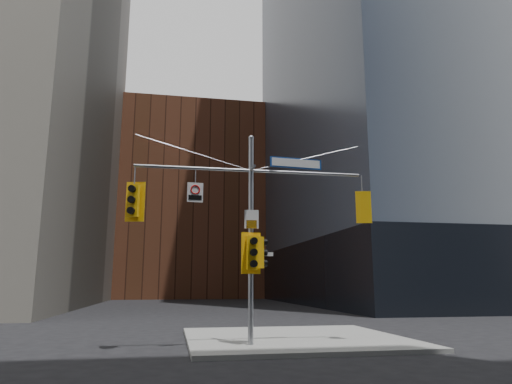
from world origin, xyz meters
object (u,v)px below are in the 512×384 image
object	(u,v)px
street_sign_blade	(296,163)
traffic_light_pole_front	(252,253)
signal_assembly	(251,215)
traffic_light_east_arm	(363,208)
traffic_light_west_arm	(134,201)
regulatory_sign_arm	(195,192)
traffic_light_pole_side	(260,253)

from	to	relation	value
street_sign_blade	traffic_light_pole_front	bearing A→B (deg)	-175.71
signal_assembly	traffic_light_east_arm	distance (m)	4.13
traffic_light_west_arm	street_sign_blade	size ratio (longest dim) A/B	0.70
street_sign_blade	regulatory_sign_arm	size ratio (longest dim) A/B	2.87
traffic_light_east_arm	traffic_light_pole_side	distance (m)	4.14
traffic_light_pole_side	regulatory_sign_arm	xyz separation A→B (m)	(-2.25, -0.04, 2.03)
traffic_light_pole_side	street_sign_blade	xyz separation A→B (m)	(1.32, -0.01, 3.21)
traffic_light_pole_side	regulatory_sign_arm	size ratio (longest dim) A/B	1.57
traffic_light_east_arm	traffic_light_pole_side	size ratio (longest dim) A/B	1.09
traffic_light_west_arm	street_sign_blade	xyz separation A→B (m)	(5.58, -0.01, 1.55)
traffic_light_west_arm	regulatory_sign_arm	xyz separation A→B (m)	(2.02, -0.03, 0.37)
signal_assembly	traffic_light_west_arm	world-z (taller)	signal_assembly
traffic_light_pole_front	street_sign_blade	distance (m)	3.63
traffic_light_east_arm	traffic_light_pole_front	distance (m)	4.45
traffic_light_west_arm	regulatory_sign_arm	bearing A→B (deg)	13.33
signal_assembly	regulatory_sign_arm	world-z (taller)	signal_assembly
traffic_light_pole_side	street_sign_blade	bearing A→B (deg)	-100.53
signal_assembly	traffic_light_pole_side	bearing A→B (deg)	2.62
street_sign_blade	signal_assembly	bearing A→B (deg)	175.07
traffic_light_east_arm	regulatory_sign_arm	xyz separation A→B (m)	(-6.04, -0.02, 0.37)
traffic_light_west_arm	regulatory_sign_arm	world-z (taller)	regulatory_sign_arm
street_sign_blade	regulatory_sign_arm	bearing A→B (deg)	175.33
traffic_light_east_arm	regulatory_sign_arm	world-z (taller)	regulatory_sign_arm
regulatory_sign_arm	traffic_light_pole_front	bearing A→B (deg)	-12.75
street_sign_blade	traffic_light_west_arm	bearing A→B (deg)	174.85
traffic_light_west_arm	traffic_light_east_arm	bearing A→B (deg)	14.20
regulatory_sign_arm	signal_assembly	bearing A→B (deg)	-4.87
traffic_light_pole_front	street_sign_blade	world-z (taller)	street_sign_blade
signal_assembly	traffic_light_east_arm	xyz separation A→B (m)	(4.11, 0.00, 0.38)
traffic_light_pole_front	signal_assembly	bearing A→B (deg)	85.76
traffic_light_west_arm	traffic_light_east_arm	world-z (taller)	traffic_light_west_arm
traffic_light_west_arm	traffic_light_pole_front	world-z (taller)	traffic_light_west_arm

